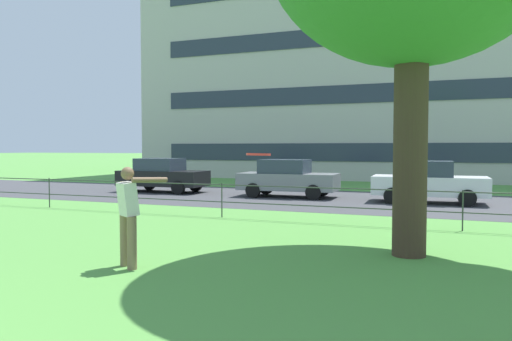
% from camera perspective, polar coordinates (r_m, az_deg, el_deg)
% --- Properties ---
extents(street_strip, '(80.00, 7.99, 0.01)m').
position_cam_1_polar(street_strip, '(19.88, 3.39, -3.17)').
color(street_strip, '#424247').
rests_on(street_strip, ground).
extents(park_fence, '(38.82, 0.04, 1.00)m').
position_cam_1_polar(park_fence, '(14.33, -3.98, -2.73)').
color(park_fence, '#333833').
rests_on(park_fence, ground).
extents(person_thrower, '(0.77, 0.66, 1.71)m').
position_cam_1_polar(person_thrower, '(8.58, -14.54, -4.81)').
color(person_thrower, '#846B4C').
rests_on(person_thrower, ground).
extents(frisbee, '(0.38, 0.38, 0.03)m').
position_cam_1_polar(frisbee, '(5.37, 0.29, 1.88)').
color(frisbee, red).
extents(car_black_far_right, '(4.03, 1.87, 1.54)m').
position_cam_1_polar(car_black_far_right, '(22.76, -10.82, -0.52)').
color(car_black_far_right, black).
rests_on(car_black_far_right, ground).
extents(car_grey_center, '(4.04, 1.89, 1.54)m').
position_cam_1_polar(car_grey_center, '(20.17, 3.67, -0.88)').
color(car_grey_center, slate).
rests_on(car_grey_center, ground).
extents(car_white_far_left, '(4.05, 1.91, 1.54)m').
position_cam_1_polar(car_white_far_left, '(19.02, 19.33, -1.24)').
color(car_white_far_left, silver).
rests_on(car_white_far_left, ground).
extents(apartment_building_background, '(30.73, 15.99, 17.84)m').
position_cam_1_polar(apartment_building_background, '(38.41, 13.83, 12.94)').
color(apartment_building_background, '#B7B2AD').
rests_on(apartment_building_background, ground).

